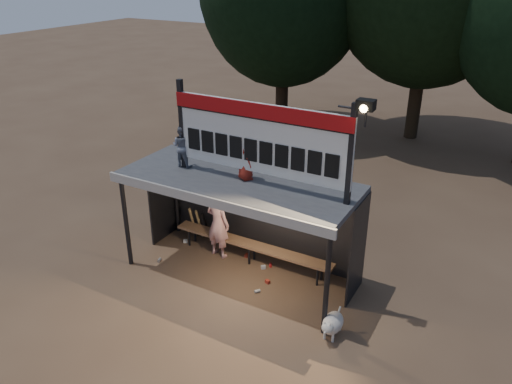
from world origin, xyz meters
The scene contains 10 objects.
ground centered at (0.00, 0.00, 0.00)m, with size 80.00×80.00×0.00m, color brown.
player centered at (-0.83, 0.42, 0.84)m, with size 0.61×0.40×1.68m, color white.
child_a centered at (-1.40, 0.01, 2.78)m, with size 0.45×0.35×0.92m, color slate.
child_b centered at (0.13, 0.08, 2.80)m, with size 0.47×0.31×0.97m, color maroon.
dugout_shelter centered at (0.00, 0.24, 1.85)m, with size 5.10×2.08×2.32m.
scoreboard_assembly centered at (0.56, -0.01, 3.32)m, with size 4.10×0.27×1.99m.
bench centered at (0.00, 0.55, 0.43)m, with size 4.00×0.35×0.48m.
dog centered at (2.57, -0.92, 0.28)m, with size 0.36×0.81×0.49m.
bats centered at (-1.66, 0.82, 0.43)m, with size 0.48×0.33×0.84m.
litter centered at (-0.24, 0.18, 0.04)m, with size 2.72×1.29×0.08m.
Camera 1 is at (4.94, -8.01, 6.40)m, focal length 35.00 mm.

